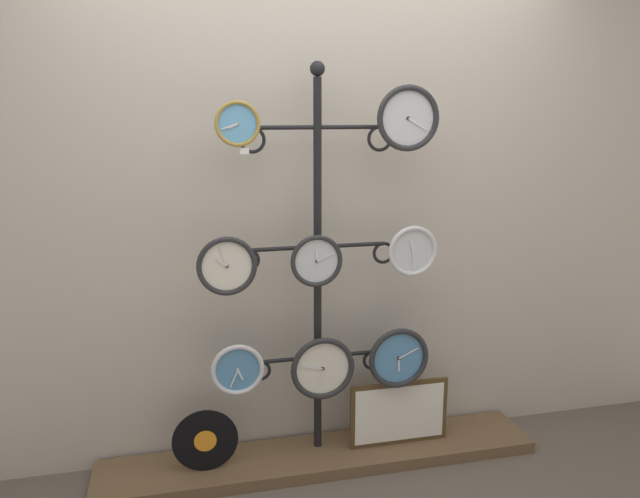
{
  "coord_description": "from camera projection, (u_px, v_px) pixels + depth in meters",
  "views": [
    {
      "loc": [
        -0.67,
        -2.41,
        1.74
      ],
      "look_at": [
        0.0,
        0.36,
        1.1
      ],
      "focal_mm": 35.0,
      "sensor_mm": 36.0,
      "label": 1
    }
  ],
  "objects": [
    {
      "name": "display_stand",
      "position": [
        318.0,
        337.0,
        3.07
      ],
      "size": [
        0.77,
        0.41,
        1.95
      ],
      "color": "black",
      "rests_on": "ground_plane"
    },
    {
      "name": "clock_middle_center",
      "position": [
        316.0,
        261.0,
        2.87
      ],
      "size": [
        0.25,
        0.04,
        0.25
      ],
      "color": "silver"
    },
    {
      "name": "clock_bottom_center",
      "position": [
        323.0,
        368.0,
        3.0
      ],
      "size": [
        0.31,
        0.04,
        0.31
      ],
      "color": "silver"
    },
    {
      "name": "clock_bottom_left",
      "position": [
        238.0,
        369.0,
        2.9
      ],
      "size": [
        0.25,
        0.04,
        0.25
      ],
      "color": "#4C84B2"
    },
    {
      "name": "clock_top_left",
      "position": [
        237.0,
        124.0,
        2.68
      ],
      "size": [
        0.2,
        0.04,
        0.2
      ],
      "color": "#60A8DB"
    },
    {
      "name": "low_shelf",
      "position": [
        320.0,
        457.0,
        3.14
      ],
      "size": [
        2.2,
        0.36,
        0.06
      ],
      "color": "brown",
      "rests_on": "ground_plane"
    },
    {
      "name": "picture_frame",
      "position": [
        399.0,
        413.0,
        3.18
      ],
      "size": [
        0.52,
        0.02,
        0.34
      ],
      "color": "#4C381E",
      "rests_on": "low_shelf"
    },
    {
      "name": "price_tag_upper",
      "position": [
        244.0,
        151.0,
        2.71
      ],
      "size": [
        0.04,
        0.0,
        0.03
      ],
      "color": "white"
    },
    {
      "name": "clock_top_right",
      "position": [
        408.0,
        118.0,
        2.83
      ],
      "size": [
        0.3,
        0.04,
        0.3
      ],
      "color": "silver"
    },
    {
      "name": "clock_middle_right",
      "position": [
        412.0,
        251.0,
        3.0
      ],
      "size": [
        0.25,
        0.04,
        0.25
      ],
      "color": "silver"
    },
    {
      "name": "vinyl_record",
      "position": [
        205.0,
        441.0,
        2.94
      ],
      "size": [
        0.31,
        0.01,
        0.31
      ],
      "color": "black",
      "rests_on": "low_shelf"
    },
    {
      "name": "clock_middle_left",
      "position": [
        227.0,
        266.0,
        2.78
      ],
      "size": [
        0.27,
        0.04,
        0.27
      ],
      "color": "silver"
    },
    {
      "name": "clock_bottom_right",
      "position": [
        398.0,
        358.0,
        3.07
      ],
      "size": [
        0.31,
        0.04,
        0.31
      ],
      "color": "#4C84B2"
    },
    {
      "name": "shop_wall",
      "position": [
        310.0,
        181.0,
        3.06
      ],
      "size": [
        4.4,
        0.04,
        2.8
      ],
      "color": "#BCB2A3",
      "rests_on": "ground_plane"
    }
  ]
}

